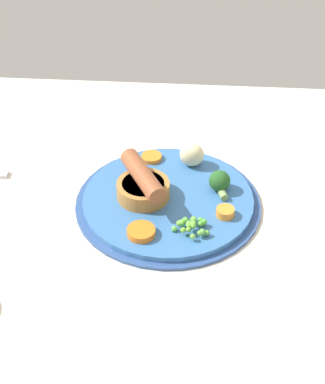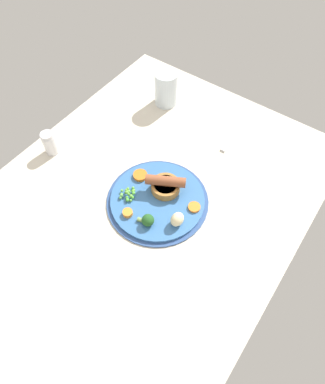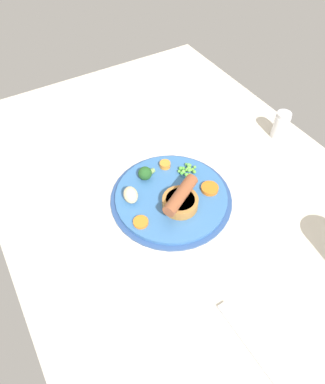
{
  "view_description": "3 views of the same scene",
  "coord_description": "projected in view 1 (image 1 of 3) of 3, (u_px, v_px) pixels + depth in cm",
  "views": [
    {
      "loc": [
        -0.58,
        69.87,
        64.57
      ],
      "look_at": [
        4.76,
        -3.11,
        5.67
      ],
      "focal_mm": 60.0,
      "sensor_mm": 36.0,
      "label": 1
    },
    {
      "loc": [
        -35.95,
        -33.78,
        81.1
      ],
      "look_at": [
        5.68,
        -3.83,
        5.81
      ],
      "focal_mm": 32.0,
      "sensor_mm": 36.0,
      "label": 2
    },
    {
      "loc": [
        45.17,
        -30.18,
        63.73
      ],
      "look_at": [
        3.08,
        -5.18,
        5.61
      ],
      "focal_mm": 32.0,
      "sensor_mm": 36.0,
      "label": 3
    }
  ],
  "objects": [
    {
      "name": "sausage_pudding",
      "position": [
        143.0,
        185.0,
        0.94
      ],
      "size": [
        7.82,
        10.67,
        5.25
      ],
      "rotation": [
        0.0,
        0.0,
        2.07
      ],
      "color": "#AD7538",
      "rests_on": "dinner_plate"
    },
    {
      "name": "dinner_plate",
      "position": [
        168.0,
        202.0,
        0.95
      ],
      "size": [
        27.61,
        27.61,
        1.4
      ],
      "color": "#2D4C84",
      "rests_on": "dining_table"
    },
    {
      "name": "carrot_slice_3",
      "position": [
        141.0,
        232.0,
        0.88
      ],
      "size": [
        4.88,
        4.88,
        0.99
      ],
      "primitive_type": "cylinder",
      "rotation": [
        0.0,
        0.0,
        6.01
      ],
      "color": "orange",
      "rests_on": "dinner_plate"
    },
    {
      "name": "carrot_slice_2",
      "position": [
        152.0,
        157.0,
        1.02
      ],
      "size": [
        4.17,
        4.17,
        0.7
      ],
      "primitive_type": "cylinder",
      "rotation": [
        0.0,
        0.0,
        1.92
      ],
      "color": "orange",
      "rests_on": "dinner_plate"
    },
    {
      "name": "pea_pile",
      "position": [
        192.0,
        225.0,
        0.89
      ],
      "size": [
        5.37,
        4.56,
        1.85
      ],
      "color": "#66AB3D",
      "rests_on": "dinner_plate"
    },
    {
      "name": "dining_table",
      "position": [
        193.0,
        229.0,
        0.94
      ],
      "size": [
        110.0,
        80.0,
        3.0
      ],
      "primitive_type": "cube",
      "color": "beige",
      "rests_on": "ground"
    },
    {
      "name": "carrot_slice_0",
      "position": [
        225.0,
        213.0,
        0.91
      ],
      "size": [
        3.6,
        3.6,
        1.24
      ],
      "primitive_type": "cylinder",
      "rotation": [
        0.0,
        0.0,
        3.68
      ],
      "color": "orange",
      "rests_on": "dinner_plate"
    },
    {
      "name": "potato_chunk_0",
      "position": [
        192.0,
        155.0,
        1.0
      ],
      "size": [
        4.07,
        3.39,
        3.88
      ],
      "primitive_type": "ellipsoid",
      "rotation": [
        0.0,
        0.0,
        6.2
      ],
      "color": "beige",
      "rests_on": "dinner_plate"
    },
    {
      "name": "broccoli_floret_far",
      "position": [
        220.0,
        182.0,
        0.95
      ],
      "size": [
        3.22,
        4.52,
        3.22
      ],
      "rotation": [
        0.0,
        0.0,
        5.0
      ],
      "color": "#235623",
      "rests_on": "dinner_plate"
    }
  ]
}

